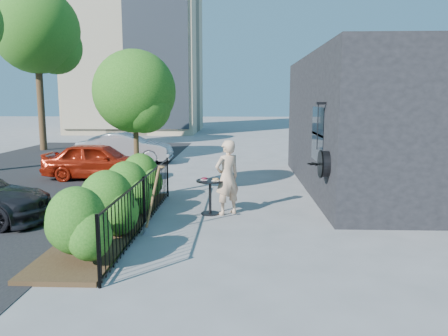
{
  "coord_description": "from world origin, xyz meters",
  "views": [
    {
      "loc": [
        0.51,
        -8.87,
        2.69
      ],
      "look_at": [
        0.16,
        0.57,
        1.2
      ],
      "focal_mm": 35.0,
      "sensor_mm": 36.0,
      "label": 1
    }
  ],
  "objects_px": {
    "street_tree_far": "(37,36)",
    "patio_tree": "(137,97)",
    "shovel": "(151,204)",
    "cafe_table": "(210,191)",
    "car_red": "(99,161)",
    "woman": "(227,177)",
    "car_silver": "(126,148)"
  },
  "relations": [
    {
      "from": "street_tree_far",
      "to": "patio_tree",
      "type": "bearing_deg",
      "value": -55.49
    },
    {
      "from": "street_tree_far",
      "to": "shovel",
      "type": "distance_m",
      "value": 17.62
    },
    {
      "from": "cafe_table",
      "to": "car_red",
      "type": "xyz_separation_m",
      "value": [
        -4.1,
        4.49,
        0.06
      ]
    },
    {
      "from": "patio_tree",
      "to": "woman",
      "type": "xyz_separation_m",
      "value": [
        2.45,
        -1.58,
        -1.88
      ]
    },
    {
      "from": "woman",
      "to": "car_red",
      "type": "xyz_separation_m",
      "value": [
        -4.5,
        4.47,
        -0.26
      ]
    },
    {
      "from": "cafe_table",
      "to": "street_tree_far",
      "type": "bearing_deg",
      "value": 127.3
    },
    {
      "from": "patio_tree",
      "to": "car_silver",
      "type": "bearing_deg",
      "value": 107.6
    },
    {
      "from": "cafe_table",
      "to": "car_red",
      "type": "height_order",
      "value": "car_red"
    },
    {
      "from": "street_tree_far",
      "to": "car_silver",
      "type": "height_order",
      "value": "street_tree_far"
    },
    {
      "from": "street_tree_far",
      "to": "car_silver",
      "type": "bearing_deg",
      "value": -39.09
    },
    {
      "from": "patio_tree",
      "to": "woman",
      "type": "bearing_deg",
      "value": -32.89
    },
    {
      "from": "shovel",
      "to": "car_red",
      "type": "distance_m",
      "value": 6.8
    },
    {
      "from": "street_tree_far",
      "to": "woman",
      "type": "height_order",
      "value": "street_tree_far"
    },
    {
      "from": "street_tree_far",
      "to": "shovel",
      "type": "bearing_deg",
      "value": -58.91
    },
    {
      "from": "cafe_table",
      "to": "car_red",
      "type": "relative_size",
      "value": 0.24
    },
    {
      "from": "cafe_table",
      "to": "car_red",
      "type": "distance_m",
      "value": 6.08
    },
    {
      "from": "street_tree_far",
      "to": "cafe_table",
      "type": "relative_size",
      "value": 9.5
    },
    {
      "from": "shovel",
      "to": "car_silver",
      "type": "bearing_deg",
      "value": 107.42
    },
    {
      "from": "street_tree_far",
      "to": "car_red",
      "type": "relative_size",
      "value": 2.26
    },
    {
      "from": "car_silver",
      "to": "patio_tree",
      "type": "bearing_deg",
      "value": -163.96
    },
    {
      "from": "street_tree_far",
      "to": "shovel",
      "type": "relative_size",
      "value": 5.78
    },
    {
      "from": "car_red",
      "to": "car_silver",
      "type": "height_order",
      "value": "car_silver"
    },
    {
      "from": "patio_tree",
      "to": "car_red",
      "type": "height_order",
      "value": "patio_tree"
    },
    {
      "from": "shovel",
      "to": "car_silver",
      "type": "xyz_separation_m",
      "value": [
        -3.09,
        9.85,
        0.01
      ]
    },
    {
      "from": "car_silver",
      "to": "street_tree_far",
      "type": "bearing_deg",
      "value": 49.35
    },
    {
      "from": "shovel",
      "to": "car_silver",
      "type": "distance_m",
      "value": 10.33
    },
    {
      "from": "street_tree_far",
      "to": "car_red",
      "type": "xyz_separation_m",
      "value": [
        5.65,
        -8.31,
        -5.29
      ]
    },
    {
      "from": "shovel",
      "to": "car_silver",
      "type": "height_order",
      "value": "shovel"
    },
    {
      "from": "cafe_table",
      "to": "woman",
      "type": "height_order",
      "value": "woman"
    },
    {
      "from": "patio_tree",
      "to": "woman",
      "type": "height_order",
      "value": "patio_tree"
    },
    {
      "from": "woman",
      "to": "shovel",
      "type": "height_order",
      "value": "woman"
    },
    {
      "from": "patio_tree",
      "to": "car_silver",
      "type": "height_order",
      "value": "patio_tree"
    }
  ]
}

